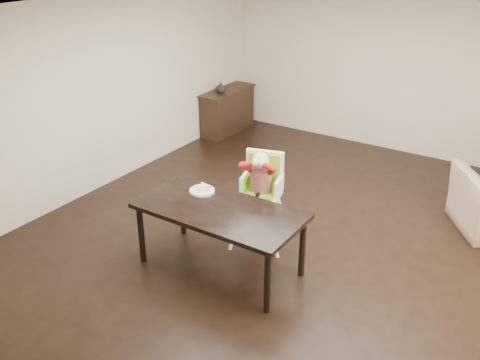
# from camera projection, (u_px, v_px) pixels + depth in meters

# --- Properties ---
(ground) EXTENTS (7.00, 7.00, 0.00)m
(ground) POSITION_uv_depth(u_px,v_px,m) (290.00, 236.00, 6.62)
(ground) COLOR black
(ground) RESTS_ON ground
(room_walls) EXTENTS (6.02, 7.02, 2.71)m
(room_walls) POSITION_uv_depth(u_px,v_px,m) (297.00, 90.00, 5.83)
(room_walls) COLOR beige
(room_walls) RESTS_ON ground
(dining_table) EXTENTS (1.80, 0.90, 0.75)m
(dining_table) POSITION_uv_depth(u_px,v_px,m) (220.00, 215.00, 5.72)
(dining_table) COLOR black
(dining_table) RESTS_ON ground
(high_chair) EXTENTS (0.61, 0.61, 1.18)m
(high_chair) POSITION_uv_depth(u_px,v_px,m) (262.00, 178.00, 6.19)
(high_chair) COLOR white
(high_chair) RESTS_ON ground
(plate) EXTENTS (0.38, 0.38, 0.08)m
(plate) POSITION_uv_depth(u_px,v_px,m) (203.00, 189.00, 6.04)
(plate) COLOR white
(plate) RESTS_ON dining_table
(sideboard) EXTENTS (0.44, 1.26, 0.79)m
(sideboard) POSITION_uv_depth(u_px,v_px,m) (228.00, 111.00, 9.87)
(sideboard) COLOR black
(sideboard) RESTS_ON ground
(vase) EXTENTS (0.19, 0.20, 0.19)m
(vase) POSITION_uv_depth(u_px,v_px,m) (221.00, 87.00, 9.50)
(vase) COLOR #99999E
(vase) RESTS_ON sideboard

